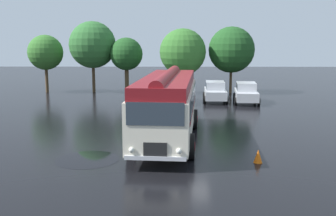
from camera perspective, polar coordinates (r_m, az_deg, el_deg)
ground_plane at (r=19.38m, az=2.33°, el=-5.12°), size 120.00×120.00×0.00m
vintage_bus at (r=19.55m, az=-0.06°, el=0.69°), size 3.43×10.28×3.49m
car_near_left at (r=32.56m, az=-2.88°, el=2.40°), size 2.21×4.32×1.66m
car_mid_left at (r=32.05m, az=1.39°, el=2.29°), size 2.06×4.25×1.66m
car_mid_right at (r=32.91m, az=6.86°, el=2.42°), size 2.13×4.28×1.66m
car_far_right at (r=32.47m, az=11.27°, el=2.20°), size 2.30×4.36×1.66m
tree_far_left at (r=40.36m, az=-17.26°, el=7.73°), size 3.40×3.40×5.59m
tree_left_of_centre at (r=39.25m, az=-10.83°, el=8.95°), size 4.53×4.53×6.89m
tree_centre at (r=37.96m, az=-6.12°, el=7.75°), size 3.11×3.11×5.32m
tree_right_of_centre at (r=37.17m, az=2.18°, el=8.17°), size 4.35×4.35×6.16m
tree_far_right at (r=38.53m, az=9.29°, el=8.32°), size 4.41×4.41×6.37m
traffic_cone at (r=16.68m, az=12.94°, el=-6.83°), size 0.36×0.36×0.55m
puddle_patch at (r=17.10m, az=-11.61°, el=-7.32°), size 2.69×2.69×0.01m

